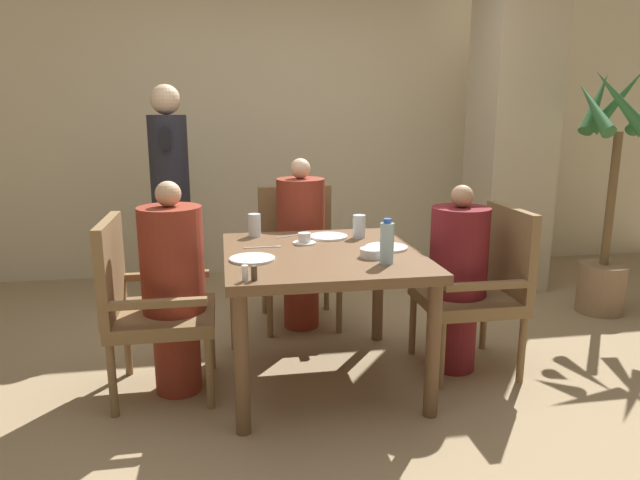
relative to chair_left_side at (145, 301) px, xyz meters
The scene contains 24 objects.
ground_plane 1.05m from the chair_left_side, ahead, with size 16.00×16.00×0.00m, color #9E8460.
wall_back 2.62m from the chair_left_side, 68.15° to the left, with size 8.00×0.06×2.80m.
pillar_stone 3.22m from the chair_left_side, 28.27° to the left, with size 0.55×0.55×2.70m.
dining_table 0.93m from the chair_left_side, ahead, with size 1.02×1.09×0.73m.
chair_left_side is the anchor object (origin of this frame).
diner_in_left_chair 0.16m from the chair_left_side, ahead, with size 0.32×0.32×1.12m.
chair_far_side 1.32m from the chair_left_side, 46.02° to the left, with size 0.52×0.53×0.93m.
diner_in_far_chair 1.22m from the chair_left_side, 41.27° to the left, with size 0.32×0.32×1.15m.
chair_right_side 1.84m from the chair_left_side, ahead, with size 0.53×0.52×0.93m.
diner_in_right_chair 1.69m from the chair_left_side, ahead, with size 0.32×0.32×1.06m.
standing_host 1.46m from the chair_left_side, 88.52° to the left, with size 0.28×0.31×1.64m.
potted_palm 3.22m from the chair_left_side, 12.71° to the left, with size 0.65×0.65×1.77m.
plate_main_left 1.09m from the chair_left_side, 18.01° to the left, with size 0.23×0.23×0.01m.
plate_main_right 0.60m from the chair_left_side, 11.74° to the right, with size 0.23×0.23×0.01m.
plate_dessert_center 1.29m from the chair_left_side, ahead, with size 0.23×0.23×0.01m.
teacup_with_saucer 0.91m from the chair_left_side, 13.29° to the left, with size 0.13×0.13×0.06m.
bowl_small 1.19m from the chair_left_side, ahead, with size 0.13×0.13×0.04m.
water_bottle 1.27m from the chair_left_side, 13.79° to the right, with size 0.07×0.07×0.22m.
glass_tall_near 1.26m from the chair_left_side, 13.96° to the left, with size 0.07×0.07×0.13m.
glass_tall_mid 0.79m from the chair_left_side, 36.56° to the left, with size 0.07×0.07×0.13m.
salt_shaker 0.73m from the chair_left_side, 43.52° to the right, with size 0.03×0.03×0.07m.
pepper_shaker 0.76m from the chair_left_side, 41.35° to the right, with size 0.03×0.03×0.07m.
fork_beside_plate 0.69m from the chair_left_side, 12.34° to the left, with size 0.20×0.02×0.00m.
knife_beside_plate 0.94m from the chair_left_side, 26.27° to the left, with size 0.20×0.10×0.00m.
Camera 1 is at (-0.51, -2.88, 1.45)m, focal length 32.00 mm.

